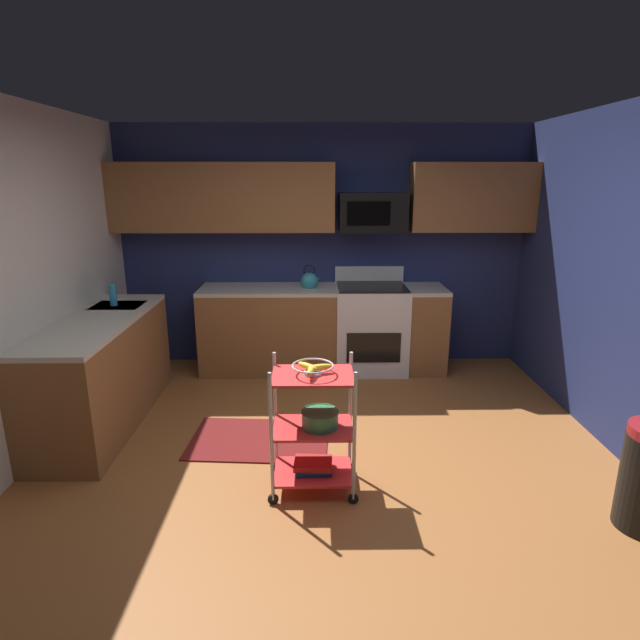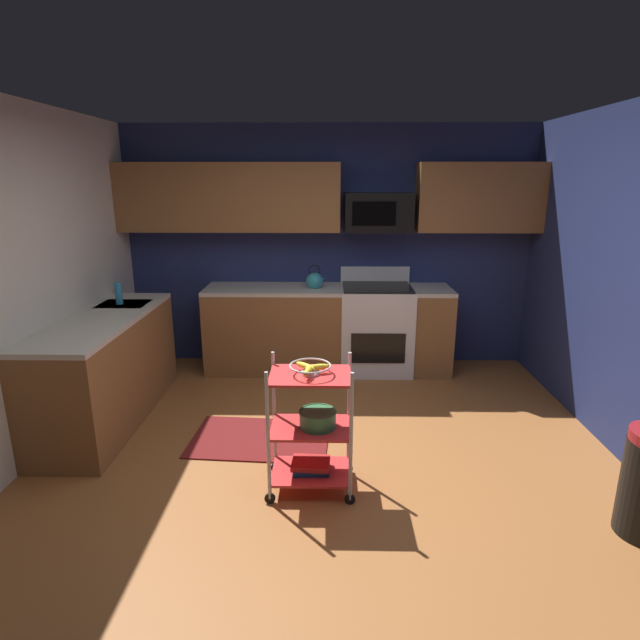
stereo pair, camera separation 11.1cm
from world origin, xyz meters
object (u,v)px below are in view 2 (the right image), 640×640
Objects in this scene: microwave at (378,212)px; fruit_bowl at (310,368)px; rolling_cart at (311,427)px; mixing_bowl_large at (318,418)px; kettle at (315,280)px; book_stack at (311,465)px; oven_range at (376,327)px; dish_soap_bottle at (119,293)px.

fruit_bowl is at bearing -104.83° from microwave.
rolling_cart is 3.63× the size of mixing_bowl_large.
microwave is 2.65× the size of kettle.
fruit_bowl is 1.08× the size of mixing_bowl_large.
book_stack is (0.00, 0.00, -0.71)m from fruit_bowl.
rolling_cart is at bearing -105.49° from oven_range.
book_stack is at bearing -39.24° from dish_soap_bottle.
rolling_cart is 3.47× the size of kettle.
dish_soap_bottle reaches higher than rolling_cart.
fruit_bowl is at bearing 180.00° from mixing_bowl_large.
book_stack is 1.00× the size of kettle.
dish_soap_bottle is at bearing 140.76° from rolling_cart.
book_stack is (-0.63, -2.36, -1.53)m from microwave.
rolling_cart is 0.08m from mixing_bowl_large.
microwave is 2.57× the size of fruit_bowl.
book_stack is at bearing -89.04° from kettle.
fruit_bowl is 2.36m from dish_soap_bottle.
kettle is at bearing 92.17° from mixing_bowl_large.
oven_range is 2.38m from fruit_bowl.
mixing_bowl_large is (0.05, 0.00, 0.07)m from rolling_cart.
dish_soap_bottle is (-2.45, -0.87, -0.68)m from microwave.
fruit_bowl is at bearing -116.57° from book_stack.
fruit_bowl is (-0.63, -2.36, -0.82)m from microwave.
dish_soap_bottle is (-2.45, -0.77, 0.54)m from oven_range.
oven_range is at bearing 74.51° from rolling_cart.
rolling_cart is at bearing -180.00° from mixing_bowl_large.
oven_range reaches higher than mixing_bowl_large.
fruit_bowl is at bearing -105.49° from oven_range.
oven_range is 4.17× the size of kettle.
microwave reaches higher than fruit_bowl.
oven_range is 4.04× the size of fruit_bowl.
kettle is at bearing -170.72° from microwave.
book_stack is at bearing -105.49° from oven_range.
mixing_bowl_large is at bearing 0.00° from rolling_cart.
oven_range is at bearing 74.51° from fruit_bowl.
book_stack is at bearing 45.00° from rolling_cart.
oven_range is 0.84m from kettle.
rolling_cart is at bearing -135.00° from book_stack.
oven_range reaches higher than rolling_cart.
book_stack is (0.00, 0.00, -0.29)m from rolling_cart.
oven_range is at bearing 17.44° from dish_soap_bottle.
rolling_cart is 0.29m from book_stack.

